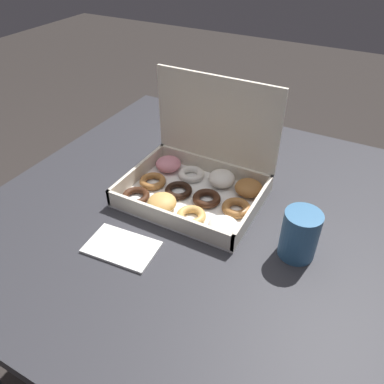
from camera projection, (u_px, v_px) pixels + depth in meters
The scene contains 5 objects.
ground_plane at pixel (192, 357), 1.33m from camera, with size 8.00×8.00×0.00m, color #2D2826.
dining_table at pixel (192, 233), 0.96m from camera, with size 0.92×0.98×0.71m.
donut_box at pixel (199, 178), 0.91m from camera, with size 0.32×0.25×0.27m.
coffee_mug at pixel (300, 234), 0.74m from camera, with size 0.07×0.07×0.11m.
paper_napkin at pixel (122, 247), 0.78m from camera, with size 0.15×0.10×0.01m.
Camera 1 is at (0.33, -0.62, 1.28)m, focal length 35.00 mm.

